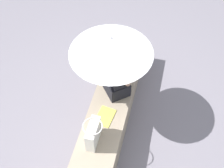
{
  "coord_description": "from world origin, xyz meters",
  "views": [
    {
      "loc": [
        -1.95,
        -0.55,
        3.62
      ],
      "look_at": [
        0.17,
        -0.01,
        0.82
      ],
      "focal_mm": 46.16,
      "sensor_mm": 36.0,
      "label": 1
    }
  ],
  "objects_px": {
    "parasol": "(111,46)",
    "magazine": "(105,116)",
    "person_seated": "(116,72)",
    "handbag_black": "(93,134)"
  },
  "relations": [
    {
      "from": "magazine",
      "to": "parasol",
      "type": "bearing_deg",
      "value": 9.83
    },
    {
      "from": "parasol",
      "to": "handbag_black",
      "type": "bearing_deg",
      "value": 177.33
    },
    {
      "from": "handbag_black",
      "to": "magazine",
      "type": "xyz_separation_m",
      "value": [
        0.36,
        -0.04,
        -0.17
      ]
    },
    {
      "from": "person_seated",
      "to": "magazine",
      "type": "distance_m",
      "value": 0.59
    },
    {
      "from": "parasol",
      "to": "magazine",
      "type": "height_order",
      "value": "parasol"
    },
    {
      "from": "person_seated",
      "to": "magazine",
      "type": "xyz_separation_m",
      "value": [
        -0.45,
        0.03,
        -0.38
      ]
    },
    {
      "from": "parasol",
      "to": "handbag_black",
      "type": "height_order",
      "value": "parasol"
    },
    {
      "from": "parasol",
      "to": "magazine",
      "type": "xyz_separation_m",
      "value": [
        -0.37,
        -0.01,
        -0.91
      ]
    },
    {
      "from": "parasol",
      "to": "person_seated",
      "type": "bearing_deg",
      "value": -29.32
    },
    {
      "from": "parasol",
      "to": "handbag_black",
      "type": "relative_size",
      "value": 3.03
    }
  ]
}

